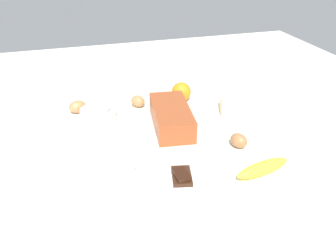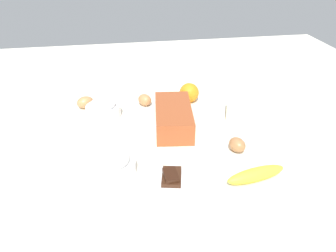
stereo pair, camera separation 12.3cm
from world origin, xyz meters
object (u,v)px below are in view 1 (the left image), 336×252
sugar_bowl (98,112)px  orange_fruit (181,92)px  banana (263,168)px  butter_block (229,106)px  egg_loose (239,141)px  chocolate_plate (182,178)px  egg_near_butter (78,107)px  loaf_pan (171,116)px  egg_beside_bowl (138,101)px  flour_bowl (118,167)px

sugar_bowl → orange_fruit: (-0.08, 0.36, 0.01)m
banana → butter_block: butter_block is taller
egg_loose → chocolate_plate: bearing=-63.5°
sugar_bowl → egg_near_butter: sugar_bowl is taller
sugar_bowl → butter_block: 0.51m
banana → chocolate_plate: size_ratio=1.46×
chocolate_plate → egg_near_butter: bearing=-153.8°
loaf_pan → orange_fruit: bearing=159.6°
sugar_bowl → egg_beside_bowl: size_ratio=2.17×
loaf_pan → flour_bowl: 0.35m
sugar_bowl → butter_block: bearing=80.3°
flour_bowl → chocolate_plate: 0.19m
egg_loose → orange_fruit: bearing=-169.9°
egg_near_butter → orange_fruit: bearing=88.4°
banana → orange_fruit: (-0.56, -0.07, 0.02)m
egg_beside_bowl → chocolate_plate: (0.52, 0.02, -0.01)m
flour_bowl → butter_block: size_ratio=1.73×
egg_beside_bowl → egg_loose: size_ratio=0.99×
flour_bowl → egg_loose: bearing=96.9°
sugar_bowl → banana: (0.48, 0.43, -0.01)m
butter_block → egg_loose: bearing=-17.3°
egg_loose → flour_bowl: bearing=-83.1°
banana → egg_beside_bowl: egg_beside_bowl is taller
loaf_pan → egg_loose: (0.20, 0.18, -0.02)m
flour_bowl → sugar_bowl: size_ratio=1.15×
sugar_bowl → banana: 0.65m
egg_near_butter → egg_beside_bowl: egg_near_butter is taller
egg_near_butter → chocolate_plate: bearing=26.2°
sugar_bowl → butter_block: (0.09, 0.51, -0.00)m
flour_bowl → egg_loose: flour_bowl is taller
egg_near_butter → chocolate_plate: (0.53, 0.26, -0.02)m
flour_bowl → sugar_bowl: 0.38m
flour_bowl → loaf_pan: bearing=136.2°
banana → egg_loose: size_ratio=3.02×
loaf_pan → chocolate_plate: loaf_pan is taller
banana → chocolate_plate: bearing=-98.3°
banana → orange_fruit: 0.56m
sugar_bowl → egg_beside_bowl: (-0.07, 0.17, -0.01)m
banana → butter_block: size_ratio=2.11×
banana → sugar_bowl: bearing=-138.0°
flour_bowl → egg_near_butter: 0.47m
loaf_pan → egg_near_butter: size_ratio=4.22×
egg_near_butter → banana: bearing=41.6°
orange_fruit → flour_bowl: bearing=-37.4°
loaf_pan → egg_beside_bowl: loaf_pan is taller
loaf_pan → orange_fruit: (-0.20, 0.10, -0.00)m
orange_fruit → egg_loose: 0.41m
orange_fruit → sugar_bowl: bearing=-78.2°
flour_bowl → banana: 0.43m
egg_beside_bowl → loaf_pan: bearing=23.2°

